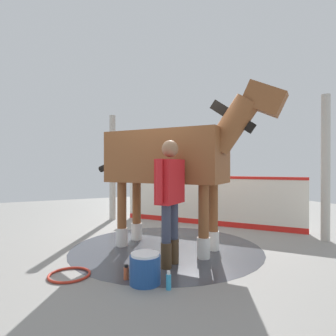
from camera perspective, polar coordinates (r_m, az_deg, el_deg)
The scene contains 11 objects.
ground_plane at distance 5.32m, azimuth 0.11°, elevation -15.00°, with size 16.00×16.00×0.02m, color gray.
wet_patch at distance 5.07m, azimuth -0.33°, elevation -15.62°, with size 3.23×3.23×0.00m, color #42444C.
barrier_wall at distance 6.93m, azimuth 7.82°, elevation -6.74°, with size 3.54×2.71×1.17m.
roof_post_near at distance 6.08m, azimuth 28.93°, elevation 0.03°, with size 0.16×0.16×2.74m, color #B7B2A8.
roof_post_far at distance 7.66m, azimuth -11.02°, elevation 0.11°, with size 0.16×0.16×2.74m, color #B7B2A8.
horse at distance 4.82m, azimuth 0.99°, elevation 1.77°, with size 2.80×2.22×2.66m.
handler at distance 4.02m, azimuth 0.41°, elevation -4.91°, with size 0.48×0.59×1.76m.
wash_bucket at distance 3.61m, azimuth -4.59°, elevation -19.35°, with size 0.37×0.37×0.36m.
bottle_shampoo at distance 3.47m, azimuth 0.12°, elevation -21.63°, with size 0.06×0.06×0.21m.
bottle_spray at distance 3.78m, azimuth -8.34°, elevation -19.97°, with size 0.06×0.06×0.18m.
hose_coil at distance 4.07m, azimuth -19.09°, elevation -19.48°, with size 0.53×0.53×0.03m, color #B72D1E.
Camera 1 is at (4.59, -2.29, 1.39)m, focal length 30.55 mm.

